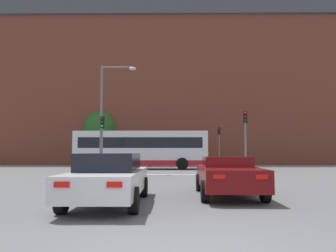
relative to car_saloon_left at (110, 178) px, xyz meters
name	(u,v)px	position (x,y,z in m)	size (l,w,h in m)	color
stop_line_strip	(174,174)	(1.95, 12.27, -0.73)	(7.30, 0.30, 0.01)	silver
far_pavement	(173,166)	(1.95, 25.47, -0.73)	(68.11, 2.50, 0.01)	gray
brick_civic_building	(158,91)	(-0.04, 35.15, 9.18)	(47.19, 14.39, 25.99)	brown
car_saloon_left	(110,178)	(0.00, 0.00, 0.00)	(1.92, 4.86, 1.41)	silver
car_roadster_right	(228,175)	(3.61, 1.75, -0.05)	(2.04, 4.61, 1.29)	#600C0F
bus_crossing_lead	(141,149)	(-0.85, 19.35, 1.02)	(11.40, 2.64, 3.26)	silver
traffic_light_near_right	(245,131)	(6.80, 12.95, 2.13)	(0.26, 0.31, 4.26)	slate
traffic_light_far_left	(124,143)	(-3.07, 24.53, 1.73)	(0.26, 0.31, 3.61)	slate
traffic_light_near_left	(102,135)	(-2.97, 13.03, 1.90)	(0.26, 0.31, 3.89)	slate
traffic_light_far_right	(219,140)	(6.78, 24.85, 2.02)	(0.26, 0.31, 4.09)	slate
street_lamp_junction	(107,106)	(-2.65, 13.13, 3.88)	(2.47, 0.36, 7.52)	slate
pedestrian_waiting	(149,158)	(-0.55, 25.37, 0.18)	(0.45, 0.36, 1.57)	black
pedestrian_walking_east	(159,156)	(0.49, 26.00, 0.35)	(0.45, 0.35, 1.82)	black
tree_by_building	(100,128)	(-6.49, 28.76, 3.50)	(3.91, 3.91, 6.30)	#4C3823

